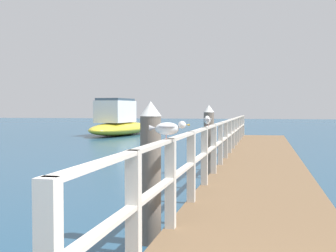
# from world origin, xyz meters

# --- Properties ---
(pier_deck) EXTENTS (2.22, 24.01, 0.37)m
(pier_deck) POSITION_xyz_m (0.00, 12.00, 0.19)
(pier_deck) COLOR brown
(pier_deck) RESTS_ON ground_plane
(pier_railing) EXTENTS (0.12, 22.53, 1.10)m
(pier_railing) POSITION_xyz_m (-1.03, 12.00, 1.04)
(pier_railing) COLOR beige
(pier_railing) RESTS_ON pier_deck
(dock_piling_near) EXTENTS (0.29, 0.29, 1.93)m
(dock_piling_near) POSITION_xyz_m (-1.41, 4.52, 0.97)
(dock_piling_near) COLOR #6B6056
(dock_piling_near) RESTS_ON ground_plane
(dock_piling_far) EXTENTS (0.29, 0.29, 1.93)m
(dock_piling_far) POSITION_xyz_m (-1.41, 11.05, 0.97)
(dock_piling_far) COLOR #6B6056
(dock_piling_far) RESTS_ON ground_plane
(seagull_foreground) EXTENTS (0.47, 0.22, 0.21)m
(seagull_foreground) POSITION_xyz_m (-1.02, 3.81, 1.60)
(seagull_foreground) COLOR white
(seagull_foreground) RESTS_ON pier_railing
(seagull_background) EXTENTS (0.21, 0.48, 0.21)m
(seagull_background) POSITION_xyz_m (-1.03, 7.65, 1.60)
(seagull_background) COLOR white
(seagull_background) RESTS_ON pier_railing
(boat_2) EXTENTS (3.45, 8.23, 2.50)m
(boat_2) POSITION_xyz_m (-9.64, 28.33, 0.83)
(boat_2) COLOR gold
(boat_2) RESTS_ON ground_plane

